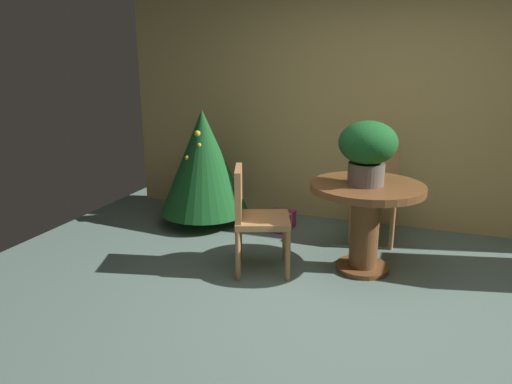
% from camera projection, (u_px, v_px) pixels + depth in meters
% --- Properties ---
extents(ground_plane, '(6.60, 6.60, 0.00)m').
position_uv_depth(ground_plane, '(352.00, 323.00, 3.25)').
color(ground_plane, slate).
extents(back_wall_panel, '(6.00, 0.10, 2.60)m').
position_uv_depth(back_wall_panel, '(392.00, 104.00, 4.88)').
color(back_wall_panel, tan).
rests_on(back_wall_panel, ground_plane).
extents(round_dining_table, '(0.94, 0.94, 0.76)m').
position_uv_depth(round_dining_table, '(366.00, 210.00, 3.93)').
color(round_dining_table, brown).
rests_on(round_dining_table, ground_plane).
extents(flower_vase, '(0.47, 0.47, 0.52)m').
position_uv_depth(flower_vase, '(368.00, 148.00, 3.76)').
color(flower_vase, '#665B51').
rests_on(flower_vase, round_dining_table).
extents(wooden_chair_far, '(0.43, 0.40, 0.89)m').
position_uv_depth(wooden_chair_far, '(376.00, 189.00, 4.66)').
color(wooden_chair_far, '#B27F4C').
rests_on(wooden_chair_far, ground_plane).
extents(wooden_chair_left_near, '(0.57, 0.57, 0.90)m').
position_uv_depth(wooden_chair_left_near, '(253.00, 214.00, 3.94)').
color(wooden_chair_left_near, '#B27F4C').
rests_on(wooden_chair_left_near, ground_plane).
extents(holiday_tree, '(0.96, 0.96, 1.25)m').
position_uv_depth(holiday_tree, '(203.00, 162.00, 5.05)').
color(holiday_tree, brown).
rests_on(holiday_tree, ground_plane).
extents(gift_box_purple, '(0.28, 0.33, 0.18)m').
position_uv_depth(gift_box_purple, '(280.00, 221.00, 5.03)').
color(gift_box_purple, '#9E287A').
rests_on(gift_box_purple, ground_plane).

